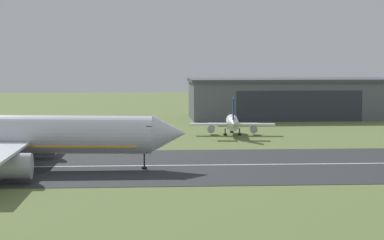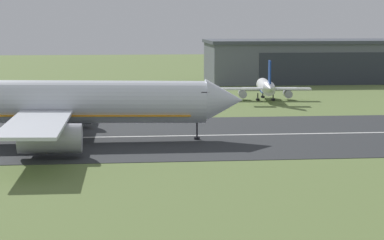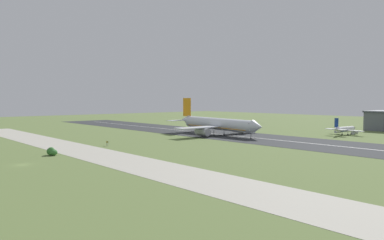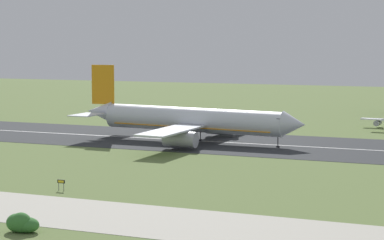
{
  "view_description": "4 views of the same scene",
  "coord_description": "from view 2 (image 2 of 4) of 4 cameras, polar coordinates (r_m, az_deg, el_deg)",
  "views": [
    {
      "loc": [
        -3.9,
        -15.64,
        18.21
      ],
      "look_at": [
        2.63,
        78.22,
        10.19
      ],
      "focal_mm": 70.0,
      "sensor_mm": 36.0,
      "label": 1
    },
    {
      "loc": [
        -15.37,
        -2.96,
        17.64
      ],
      "look_at": [
        -8.83,
        58.83,
        9.17
      ],
      "focal_mm": 70.0,
      "sensor_mm": 36.0,
      "label": 2
    },
    {
      "loc": [
        111.7,
        -32.75,
        18.83
      ],
      "look_at": [
        2.98,
        61.77,
        10.68
      ],
      "focal_mm": 35.0,
      "sensor_mm": 36.0,
      "label": 3
    },
    {
      "loc": [
        45.28,
        -68.5,
        25.24
      ],
      "look_at": [
        -7.81,
        60.88,
        10.68
      ],
      "focal_mm": 70.0,
      "sensor_mm": 36.0,
      "label": 4
    }
  ],
  "objects": [
    {
      "name": "runway_centreline",
      "position": [
        113.45,
        1.82,
        -1.16
      ],
      "size": [
        344.14,
        0.7,
        0.01
      ],
      "primitive_type": "cube",
      "color": "silver",
      "rests_on": "runway_strip"
    },
    {
      "name": "ground_plane",
      "position": [
        61.6,
        8.78,
        -8.97
      ],
      "size": [
        622.38,
        622.38,
        0.0
      ],
      "primitive_type": "plane",
      "color": "olive"
    },
    {
      "name": "airplane_parked_centre",
      "position": [
        162.1,
        5.63,
        2.49
      ],
      "size": [
        19.77,
        19.4,
        9.08
      ],
      "color": "white",
      "rests_on": "ground_plane"
    },
    {
      "name": "airplane_landing",
      "position": [
        108.92,
        -11.56,
        1.27
      ],
      "size": [
        59.91,
        54.4,
        19.33
      ],
      "color": "silver",
      "rests_on": "ground_plane"
    },
    {
      "name": "hangar_building",
      "position": [
        212.36,
        9.28,
        4.48
      ],
      "size": [
        60.3,
        23.59,
        11.72
      ],
      "color": "slate",
      "rests_on": "ground_plane"
    },
    {
      "name": "runway_strip",
      "position": [
        113.45,
        1.82,
        -1.18
      ],
      "size": [
        382.38,
        40.83,
        0.06
      ],
      "primitive_type": "cube",
      "color": "#2B2D30",
      "rests_on": "ground_plane"
    }
  ]
}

